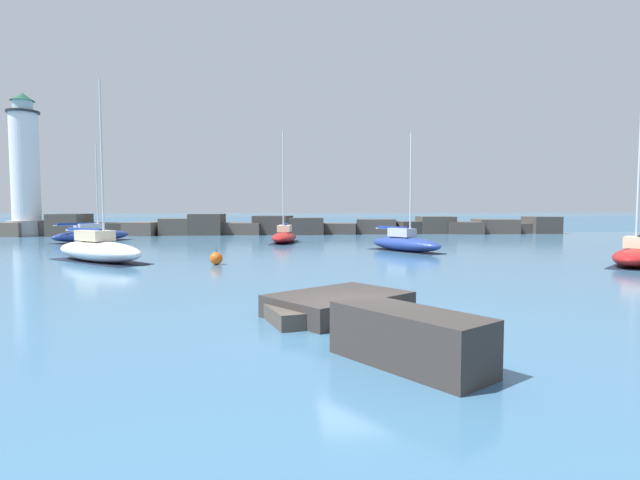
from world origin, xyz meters
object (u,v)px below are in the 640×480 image
at_px(sailboat_moored_1, 284,236).
at_px(sailboat_moored_4, 92,235).
at_px(sailboat_moored_2, 637,255).
at_px(sailboat_moored_3, 98,250).
at_px(mooring_buoy_orange_near, 216,258).
at_px(lighthouse, 25,173).
at_px(sailboat_moored_0, 405,243).

bearing_deg(sailboat_moored_1, sailboat_moored_4, 169.99).
bearing_deg(sailboat_moored_4, sailboat_moored_2, -32.65).
distance_m(sailboat_moored_1, sailboat_moored_3, 19.44).
xyz_separation_m(sailboat_moored_2, mooring_buoy_orange_near, (-23.80, 3.18, -0.26)).
height_order(sailboat_moored_1, sailboat_moored_3, sailboat_moored_3).
bearing_deg(sailboat_moored_1, mooring_buoy_orange_near, -103.91).
distance_m(sailboat_moored_1, mooring_buoy_orange_near, 18.43).
distance_m(sailboat_moored_2, mooring_buoy_orange_near, 24.01).
relative_size(sailboat_moored_1, sailboat_moored_4, 1.06).
relative_size(sailboat_moored_3, mooring_buoy_orange_near, 11.69).
bearing_deg(lighthouse, sailboat_moored_3, -58.96).
bearing_deg(sailboat_moored_0, sailboat_moored_1, 131.09).
distance_m(sailboat_moored_1, sailboat_moored_4, 18.93).
relative_size(sailboat_moored_1, mooring_buoy_orange_near, 11.03).
xyz_separation_m(lighthouse, sailboat_moored_2, (49.12, -35.38, -6.69)).
relative_size(lighthouse, sailboat_moored_4, 1.70).
bearing_deg(sailboat_moored_4, mooring_buoy_orange_near, -56.13).
height_order(sailboat_moored_0, sailboat_moored_2, sailboat_moored_0).
bearing_deg(lighthouse, mooring_buoy_orange_near, -51.82).
height_order(lighthouse, sailboat_moored_2, lighthouse).
height_order(sailboat_moored_1, mooring_buoy_orange_near, sailboat_moored_1).
bearing_deg(sailboat_moored_3, sailboat_moored_1, 52.41).
distance_m(sailboat_moored_0, sailboat_moored_4, 30.67).
distance_m(sailboat_moored_4, mooring_buoy_orange_near, 25.51).
bearing_deg(sailboat_moored_2, sailboat_moored_3, 169.72).
relative_size(sailboat_moored_2, sailboat_moored_3, 0.79).
relative_size(sailboat_moored_3, sailboat_moored_4, 1.13).
xyz_separation_m(sailboat_moored_4, mooring_buoy_orange_near, (14.21, -21.18, -0.30)).
xyz_separation_m(lighthouse, mooring_buoy_orange_near, (25.32, -32.20, -6.95)).
xyz_separation_m(sailboat_moored_0, sailboat_moored_2, (10.47, -10.87, -0.03)).
bearing_deg(sailboat_moored_2, sailboat_moored_1, 132.59).
bearing_deg(sailboat_moored_4, sailboat_moored_3, -70.06).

